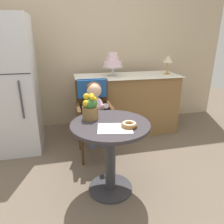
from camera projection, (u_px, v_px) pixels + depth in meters
ground_plane at (110, 188)px, 2.14m from camera, size 8.00×8.00×0.00m
back_wall at (85, 43)px, 3.37m from camera, size 4.80×0.10×2.70m
cafe_table at (110, 144)px, 1.96m from camera, size 0.72×0.72×0.72m
wicker_chair at (93, 106)px, 2.61m from camera, size 0.42×0.45×0.95m
seated_child at (95, 107)px, 2.45m from camera, size 0.27×0.32×0.73m
paper_napkin at (115, 128)px, 1.78m from camera, size 0.33×0.27×0.00m
donut_front at (129, 124)px, 1.80m from camera, size 0.14×0.14×0.04m
flower_vase at (90, 107)px, 1.96m from camera, size 0.15×0.15×0.25m
display_counter at (127, 104)px, 3.29m from camera, size 1.56×0.62×0.90m
tiered_cake_stand at (113, 62)px, 3.02m from camera, size 0.30×0.30×0.33m
table_lamp at (168, 60)px, 3.17m from camera, size 0.15×0.15×0.28m
refrigerator at (10, 87)px, 2.64m from camera, size 0.64×0.63×1.70m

